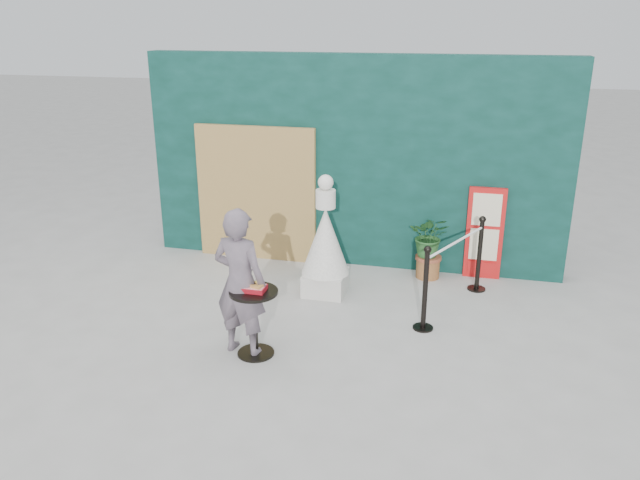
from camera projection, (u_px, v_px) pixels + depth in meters
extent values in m
plane|color=#ADAAA5|center=(293.00, 367.00, 6.51)|extent=(60.00, 60.00, 0.00)
cube|color=#092B24|center=(353.00, 163.00, 8.89)|extent=(6.00, 0.30, 3.00)
cube|color=tan|center=(256.00, 194.00, 9.18)|extent=(1.80, 0.08, 2.00)
imported|color=slate|center=(240.00, 282.00, 6.56)|extent=(0.65, 0.49, 1.63)
cube|color=red|center=(485.00, 233.00, 8.57)|extent=(0.50, 0.06, 1.30)
cube|color=beige|center=(487.00, 210.00, 8.42)|extent=(0.38, 0.02, 0.45)
cube|color=beige|center=(484.00, 244.00, 8.59)|extent=(0.38, 0.02, 0.45)
cube|color=red|center=(481.00, 268.00, 8.71)|extent=(0.38, 0.02, 0.18)
cube|color=silver|center=(325.00, 282.00, 8.24)|extent=(0.54, 0.54, 0.29)
cone|color=white|center=(325.00, 240.00, 8.05)|extent=(0.63, 0.63, 0.88)
cylinder|color=white|center=(326.00, 199.00, 7.86)|extent=(0.25, 0.25, 0.23)
sphere|color=white|center=(326.00, 182.00, 7.79)|extent=(0.20, 0.20, 0.20)
cylinder|color=black|center=(256.00, 353.00, 6.77)|extent=(0.40, 0.40, 0.02)
cylinder|color=black|center=(255.00, 324.00, 6.66)|extent=(0.06, 0.06, 0.72)
cylinder|color=black|center=(254.00, 292.00, 6.53)|extent=(0.52, 0.52, 0.03)
cube|color=#A8111D|center=(253.00, 288.00, 6.52)|extent=(0.26, 0.19, 0.05)
cube|color=#FA212F|center=(253.00, 286.00, 6.51)|extent=(0.24, 0.17, 0.00)
cube|color=#C28E47|center=(250.00, 284.00, 6.52)|extent=(0.15, 0.14, 0.02)
cube|color=#E09252|center=(257.00, 286.00, 6.47)|extent=(0.13, 0.13, 0.02)
cone|color=gold|center=(257.00, 282.00, 6.54)|extent=(0.06, 0.06, 0.06)
cylinder|color=#955D31|center=(428.00, 268.00, 8.74)|extent=(0.33, 0.33, 0.27)
cylinder|color=#985831|center=(428.00, 258.00, 8.69)|extent=(0.36, 0.36, 0.05)
imported|color=#235324|center=(430.00, 236.00, 8.58)|extent=(0.54, 0.47, 0.60)
cylinder|color=black|center=(423.00, 328.00, 7.33)|extent=(0.24, 0.24, 0.02)
cylinder|color=black|center=(425.00, 291.00, 7.17)|extent=(0.06, 0.06, 0.96)
sphere|color=black|center=(428.00, 250.00, 7.00)|extent=(0.09, 0.09, 0.09)
cylinder|color=black|center=(476.00, 289.00, 8.38)|extent=(0.24, 0.24, 0.02)
cylinder|color=black|center=(479.00, 256.00, 8.22)|extent=(0.06, 0.06, 0.96)
sphere|color=black|center=(483.00, 219.00, 8.05)|extent=(0.09, 0.09, 0.09)
cylinder|color=white|center=(456.00, 242.00, 7.56)|extent=(0.63, 1.31, 0.03)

